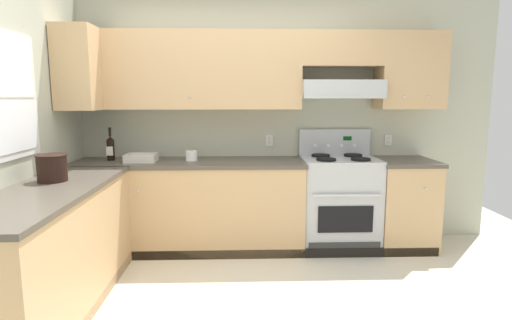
{
  "coord_description": "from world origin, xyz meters",
  "views": [
    {
      "loc": [
        0.12,
        -2.85,
        1.55
      ],
      "look_at": [
        0.24,
        0.7,
        1.0
      ],
      "focal_mm": 29.05,
      "sensor_mm": 36.0,
      "label": 1
    }
  ],
  "objects_px": {
    "stove": "(339,202)",
    "bowl": "(141,159)",
    "bucket": "(52,167)",
    "wine_bottle": "(111,148)",
    "paper_towel_roll": "(192,156)"
  },
  "relations": [
    {
      "from": "stove",
      "to": "bowl",
      "type": "relative_size",
      "value": 4.05
    },
    {
      "from": "bowl",
      "to": "stove",
      "type": "bearing_deg",
      "value": 1.22
    },
    {
      "from": "stove",
      "to": "paper_towel_roll",
      "type": "height_order",
      "value": "stove"
    },
    {
      "from": "stove",
      "to": "wine_bottle",
      "type": "distance_m",
      "value": 2.37
    },
    {
      "from": "stove",
      "to": "paper_towel_roll",
      "type": "relative_size",
      "value": 10.39
    },
    {
      "from": "paper_towel_roll",
      "to": "bowl",
      "type": "bearing_deg",
      "value": -173.67
    },
    {
      "from": "stove",
      "to": "wine_bottle",
      "type": "relative_size",
      "value": 3.63
    },
    {
      "from": "stove",
      "to": "bowl",
      "type": "distance_m",
      "value": 2.03
    },
    {
      "from": "bowl",
      "to": "bucket",
      "type": "bearing_deg",
      "value": -115.2
    },
    {
      "from": "bucket",
      "to": "paper_towel_roll",
      "type": "bearing_deg",
      "value": 46.86
    },
    {
      "from": "stove",
      "to": "wine_bottle",
      "type": "xyz_separation_m",
      "value": [
        -2.31,
        0.07,
        0.56
      ]
    },
    {
      "from": "wine_bottle",
      "to": "bucket",
      "type": "relative_size",
      "value": 1.45
    },
    {
      "from": "bowl",
      "to": "bucket",
      "type": "height_order",
      "value": "bucket"
    },
    {
      "from": "bucket",
      "to": "paper_towel_roll",
      "type": "xyz_separation_m",
      "value": [
        0.93,
        0.99,
        -0.06
      ]
    },
    {
      "from": "stove",
      "to": "bowl",
      "type": "xyz_separation_m",
      "value": [
        -1.98,
        -0.04,
        0.46
      ]
    }
  ]
}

